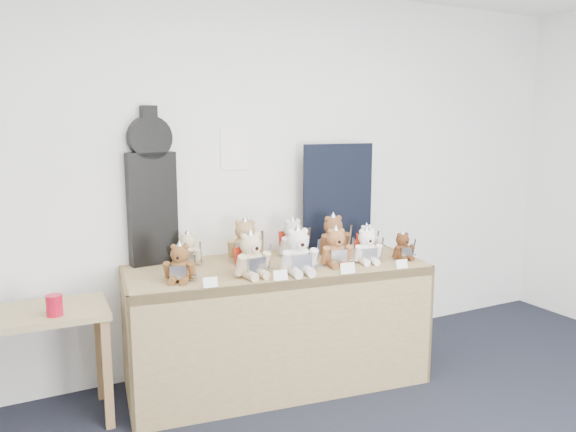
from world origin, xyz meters
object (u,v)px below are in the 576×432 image
teddy_front_left (251,257)px  teddy_back_right (334,237)px  side_table (32,333)px  teddy_front_far_left (180,264)px  display_table (278,292)px  teddy_front_centre (298,253)px  teddy_back_end (367,239)px  teddy_front_end (403,247)px  teddy_front_far_right (367,247)px  teddy_front_right (336,249)px  guitar_case (152,188)px  teddy_back_left (188,250)px  red_cup (54,305)px  teddy_back_centre_left (245,242)px  teddy_back_centre_right (293,239)px

teddy_front_left → teddy_back_right: 0.81m
side_table → teddy_front_far_left: size_ratio=3.31×
display_table → side_table: bearing=-178.7°
teddy_front_centre → teddy_back_end: size_ratio=1.50×
teddy_front_end → teddy_front_far_right: bearing=177.4°
teddy_front_left → teddy_front_right: teddy_front_left is taller
side_table → guitar_case: size_ratio=0.82×
teddy_back_left → teddy_back_end: size_ratio=1.15×
guitar_case → teddy_back_left: size_ratio=4.09×
guitar_case → teddy_front_left: guitar_case is taller
red_cup → teddy_front_centre: size_ratio=0.36×
teddy_front_centre → teddy_front_far_right: bearing=9.4°
display_table → teddy_front_end: size_ratio=9.57×
teddy_back_left → teddy_back_centre_left: (0.39, -0.06, 0.03)m
display_table → teddy_front_end: 0.92m
teddy_front_left → teddy_front_right: size_ratio=1.10×
display_table → teddy_back_right: teddy_back_right is taller
teddy_front_end → teddy_back_end: (-0.07, 0.34, 0.00)m
side_table → red_cup: (0.12, -0.13, 0.18)m
red_cup → teddy_front_centre: 1.44m
teddy_back_centre_right → side_table: bearing=-178.8°
display_table → teddy_front_centre: (0.04, -0.20, 0.31)m
teddy_back_centre_right → red_cup: bearing=-174.0°
display_table → teddy_back_end: size_ratio=9.33×
teddy_front_centre → teddy_front_end: teddy_front_centre is taller
side_table → teddy_front_left: bearing=-11.0°
teddy_front_right → teddy_back_centre_right: (-0.13, 0.37, 0.01)m
teddy_front_end → teddy_back_centre_left: teddy_back_centre_left is taller
teddy_back_right → red_cup: bearing=-173.1°
display_table → teddy_back_centre_left: 0.42m
display_table → teddy_front_right: size_ratio=7.21×
teddy_front_end → teddy_back_right: bearing=138.9°
teddy_front_right → teddy_front_far_right: bearing=4.2°
teddy_front_far_left → teddy_back_left: (0.16, 0.35, -0.00)m
teddy_front_far_right → teddy_back_centre_left: bearing=161.7°
teddy_front_far_right → teddy_back_centre_left: size_ratio=0.81×
teddy_back_centre_left → teddy_back_right: 0.65m
teddy_back_centre_left → teddy_back_centre_right: teddy_back_centre_left is taller
teddy_front_far_left → teddy_front_right: size_ratio=0.91×
side_table → teddy_back_end: (2.27, -0.04, 0.33)m
guitar_case → teddy_front_end: (1.55, -0.66, -0.42)m
teddy_front_far_right → teddy_back_right: teddy_back_right is taller
red_cup → teddy_back_end: bearing=2.4°
teddy_back_end → teddy_front_far_left: bearing=-172.5°
guitar_case → red_cup: (-0.66, -0.42, -0.57)m
teddy_front_far_right → teddy_front_right: bearing=-175.2°
display_table → teddy_front_right: 0.48m
teddy_back_end → red_cup: bearing=-176.3°
teddy_front_far_right → teddy_back_centre_left: 0.82m
teddy_front_far_right → teddy_back_centre_left: (-0.70, 0.43, 0.02)m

